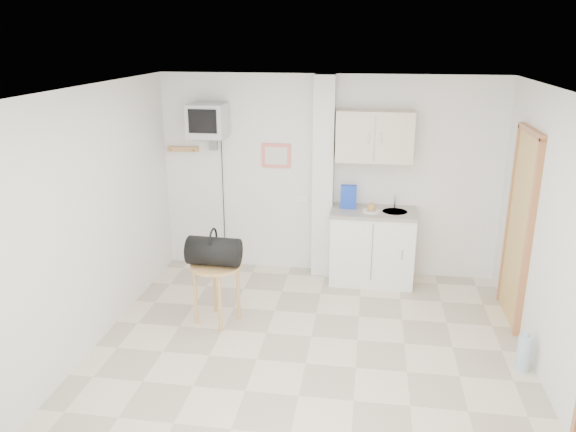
# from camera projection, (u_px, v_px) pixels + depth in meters

# --- Properties ---
(ground) EXTENTS (4.50, 4.50, 0.00)m
(ground) POSITION_uv_depth(u_px,v_px,m) (306.00, 363.00, 5.25)
(ground) COLOR beige
(ground) RESTS_ON ground
(room_envelope) EXTENTS (4.24, 4.54, 2.55)m
(room_envelope) POSITION_uv_depth(u_px,v_px,m) (336.00, 205.00, 4.83)
(room_envelope) COLOR white
(room_envelope) RESTS_ON ground
(kitchenette) EXTENTS (1.03, 0.58, 2.10)m
(kitchenette) POSITION_uv_depth(u_px,v_px,m) (373.00, 219.00, 6.81)
(kitchenette) COLOR white
(kitchenette) RESTS_ON ground
(crt_television) EXTENTS (0.44, 0.45, 2.15)m
(crt_television) POSITION_uv_depth(u_px,v_px,m) (208.00, 122.00, 6.76)
(crt_television) COLOR slate
(crt_television) RESTS_ON ground
(round_table) EXTENTS (0.53, 0.53, 0.66)m
(round_table) POSITION_uv_depth(u_px,v_px,m) (216.00, 274.00, 5.87)
(round_table) COLOR #B3874C
(round_table) RESTS_ON ground
(duffel_bag) EXTENTS (0.55, 0.32, 0.40)m
(duffel_bag) POSITION_uv_depth(u_px,v_px,m) (214.00, 251.00, 5.78)
(duffel_bag) COLOR black
(duffel_bag) RESTS_ON round_table
(water_bottle) EXTENTS (0.13, 0.13, 0.39)m
(water_bottle) POSITION_uv_depth(u_px,v_px,m) (524.00, 353.00, 5.11)
(water_bottle) COLOR #9DBFCF
(water_bottle) RESTS_ON ground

